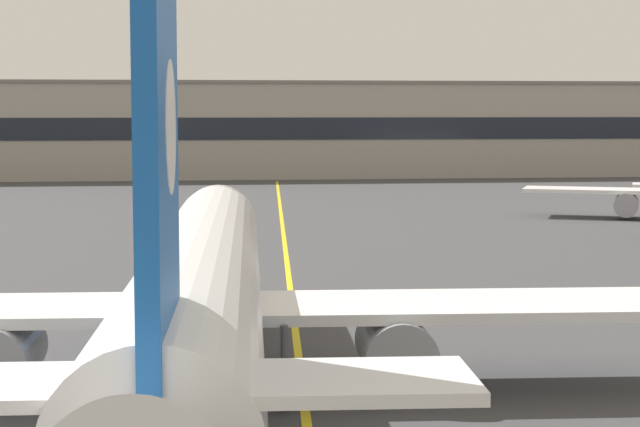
% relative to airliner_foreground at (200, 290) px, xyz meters
% --- Properties ---
extents(taxiway_centreline, '(14.65, 179.45, 0.01)m').
position_rel_airliner_foreground_xyz_m(taxiway_centreline, '(4.45, 14.86, -3.37)').
color(taxiway_centreline, yellow).
rests_on(taxiway_centreline, ground).
extents(airliner_foreground, '(32.24, 41.52, 11.65)m').
position_rel_airliner_foreground_xyz_m(airliner_foreground, '(0.00, 0.00, 0.00)').
color(airliner_foreground, white).
rests_on(airliner_foreground, ground).
extents(safety_cone_by_nose_gear, '(0.44, 0.44, 0.55)m').
position_rel_airliner_foreground_xyz_m(safety_cone_by_nose_gear, '(1.80, 15.84, -3.11)').
color(safety_cone_by_nose_gear, orange).
rests_on(safety_cone_by_nose_gear, ground).
extents(terminal_building, '(150.14, 12.40, 12.58)m').
position_rel_airliner_foreground_xyz_m(terminal_building, '(4.62, 113.38, 2.93)').
color(terminal_building, '#9E998E').
rests_on(terminal_building, ground).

